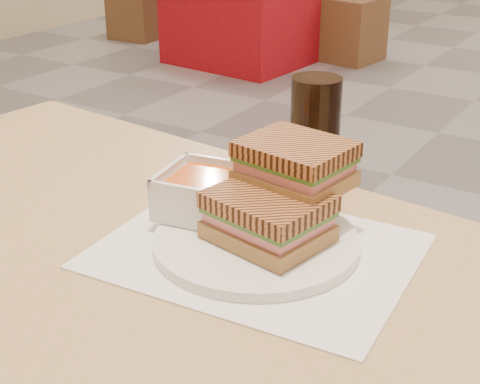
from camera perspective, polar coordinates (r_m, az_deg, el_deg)
The scene contains 10 objects.
main_table at distance 0.93m, azimuth -8.22°, elevation -11.37°, with size 1.26×0.81×0.75m.
tray_liner at distance 0.87m, azimuth 1.35°, elevation -4.82°, with size 0.40×0.32×0.00m.
plate at distance 0.87m, azimuth 1.32°, elevation -4.07°, with size 0.26×0.26×0.01m.
soup_bowl at distance 0.92m, azimuth -2.93°, elevation -0.19°, with size 0.12×0.12×0.06m.
panini_lower at distance 0.85m, azimuth 2.32°, elevation -2.01°, with size 0.15×0.13×0.06m.
panini_upper at distance 0.88m, azimuth 4.52°, elevation 2.33°, with size 0.14×0.12×0.06m.
cola_glass at distance 1.05m, azimuth 6.12°, elevation 5.06°, with size 0.07×0.07×0.16m.
bg_table_0 at distance 4.81m, azimuth 0.60°, elevation 15.02°, with size 0.91×0.91×0.74m.
bg_chair_0l at distance 5.59m, azimuth -8.25°, elevation 14.40°, with size 0.38×0.38×0.41m.
bg_chair_0r at distance 4.90m, azimuth 8.99°, elevation 12.98°, with size 0.42×0.42×0.42m.
Camera 1 is at (0.43, -2.66, 1.18)m, focal length 52.35 mm.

